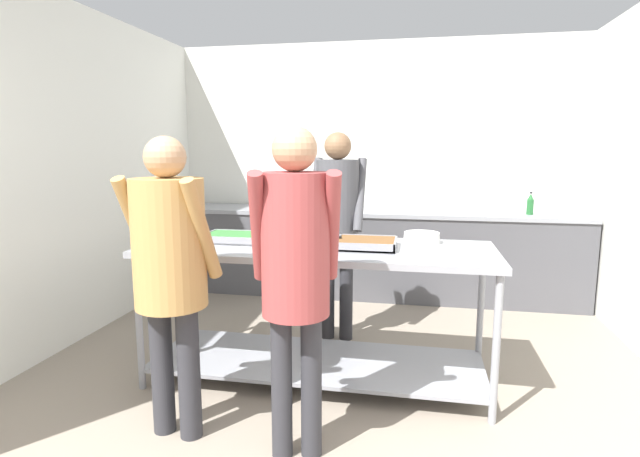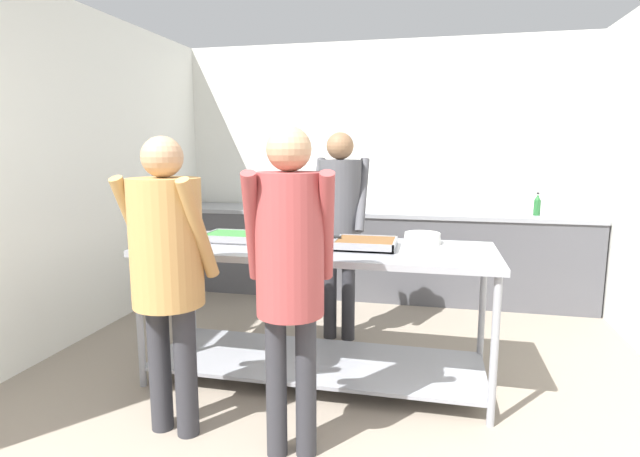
# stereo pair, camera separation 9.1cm
# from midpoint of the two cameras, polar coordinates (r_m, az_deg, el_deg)

# --- Properties ---
(wall_rear) EXTENTS (4.41, 0.06, 2.65)m
(wall_rear) POSITION_cam_midpoint_polar(r_m,az_deg,el_deg) (5.52, 7.16, 6.97)
(wall_rear) COLOR silver
(wall_rear) RESTS_ON ground_plane
(wall_left) EXTENTS (0.06, 4.45, 2.65)m
(wall_left) POSITION_cam_midpoint_polar(r_m,az_deg,el_deg) (4.30, -26.60, 5.47)
(wall_left) COLOR silver
(wall_left) RESTS_ON ground_plane
(back_counter) EXTENTS (4.25, 0.65, 0.90)m
(back_counter) POSITION_cam_midpoint_polar(r_m,az_deg,el_deg) (5.26, 6.57, -2.75)
(back_counter) COLOR #4C4C51
(back_counter) RESTS_ON ground_plane
(serving_counter) EXTENTS (2.25, 0.81, 0.91)m
(serving_counter) POSITION_cam_midpoint_polar(r_m,az_deg,el_deg) (3.28, 0.42, -7.06)
(serving_counter) COLOR gray
(serving_counter) RESTS_ON ground_plane
(serving_tray_roast) EXTENTS (0.46, 0.30, 0.05)m
(serving_tray_roast) POSITION_cam_midpoint_polar(r_m,az_deg,el_deg) (3.43, -8.45, -1.01)
(serving_tray_roast) COLOR gray
(serving_tray_roast) RESTS_ON serving_counter
(sauce_pan) EXTENTS (0.37, 0.23, 0.07)m
(sauce_pan) POSITION_cam_midpoint_polar(r_m,az_deg,el_deg) (3.26, -1.18, -1.20)
(sauce_pan) COLOR gray
(sauce_pan) RESTS_ON serving_counter
(serving_tray_vegetables) EXTENTS (0.39, 0.33, 0.05)m
(serving_tray_vegetables) POSITION_cam_midpoint_polar(r_m,az_deg,el_deg) (3.18, 6.02, -1.75)
(serving_tray_vegetables) COLOR gray
(serving_tray_vegetables) RESTS_ON serving_counter
(plate_stack) EXTENTS (0.24, 0.24, 0.07)m
(plate_stack) POSITION_cam_midpoint_polar(r_m,az_deg,el_deg) (3.38, 12.37, -1.10)
(plate_stack) COLOR white
(plate_stack) RESTS_ON serving_counter
(guest_serving_left) EXTENTS (0.49, 0.37, 1.59)m
(guest_serving_left) POSITION_cam_midpoint_polar(r_m,az_deg,el_deg) (2.69, -16.14, -3.12)
(guest_serving_left) COLOR #2D2D33
(guest_serving_left) RESTS_ON ground_plane
(guest_serving_right) EXTENTS (0.48, 0.40, 1.63)m
(guest_serving_right) POSITION_cam_midpoint_polar(r_m,az_deg,el_deg) (2.37, -2.35, -3.41)
(guest_serving_right) COLOR #2D2D33
(guest_serving_right) RESTS_ON ground_plane
(cook_behind_counter) EXTENTS (0.43, 0.33, 1.65)m
(cook_behind_counter) POSITION_cam_midpoint_polar(r_m,az_deg,el_deg) (3.91, 2.93, 1.74)
(cook_behind_counter) COLOR #2D2D33
(cook_behind_counter) RESTS_ON ground_plane
(water_bottle) EXTENTS (0.06, 0.06, 0.22)m
(water_bottle) POSITION_cam_midpoint_polar(r_m,az_deg,el_deg) (5.20, 24.04, 2.47)
(water_bottle) COLOR #23602D
(water_bottle) RESTS_ON back_counter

